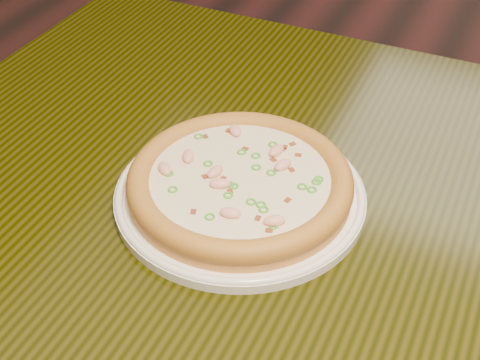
% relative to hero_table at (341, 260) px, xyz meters
% --- Properties ---
extents(ground, '(9.00, 9.00, 0.00)m').
position_rel_hero_table_xyz_m(ground, '(0.14, 0.80, -0.65)').
color(ground, black).
extents(hero_table, '(1.20, 0.80, 0.75)m').
position_rel_hero_table_xyz_m(hero_table, '(0.00, 0.00, 0.00)').
color(hero_table, black).
rests_on(hero_table, ground).
extents(plate, '(0.30, 0.30, 0.02)m').
position_rel_hero_table_xyz_m(plate, '(-0.12, -0.05, 0.11)').
color(plate, white).
rests_on(plate, hero_table).
extents(pizza, '(0.26, 0.26, 0.03)m').
position_rel_hero_table_xyz_m(pizza, '(-0.12, -0.05, 0.13)').
color(pizza, '#CD8346').
rests_on(pizza, plate).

